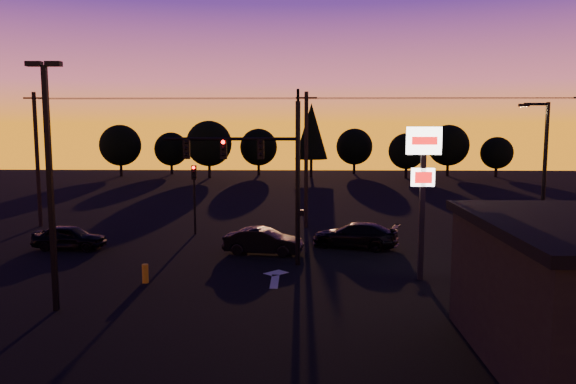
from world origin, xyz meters
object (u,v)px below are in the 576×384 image
Objects in this scene: secondary_signal at (194,189)px; bollard at (145,274)px; pylon_sign at (423,170)px; parking_lot_light at (49,170)px; suv_parked at (511,293)px; car_left at (69,237)px; car_mid at (263,241)px; streetlight at (543,173)px; traffic_signal_mast at (265,165)px; car_right at (355,235)px.

bollard is at bearing -90.85° from secondary_signal.
secondary_signal is 0.64× the size of pylon_sign.
parking_lot_light is 6.52m from bollard.
suv_parked is at bearing -12.22° from bollard.
parking_lot_light is 1.34× the size of pylon_sign.
bollard is 0.21× the size of car_left.
car_mid is (7.15, 9.27, -4.58)m from parking_lot_light.
car_mid is (4.65, -5.21, -2.17)m from secondary_signal.
streetlight is at bearing 14.20° from bollard.
pylon_sign is 6.41m from suv_parked.
bollard is (-19.07, -4.82, -4.01)m from streetlight.
secondary_signal is (-4.90, 7.49, -2.07)m from traffic_signal_mast.
car_left is 0.82× the size of car_right.
suv_parked is (17.05, 0.49, -4.66)m from parking_lot_light.
suv_parked is at bearing -110.99° from car_left.
car_left is (-18.19, 5.68, -4.24)m from pylon_sign.
traffic_signal_mast is 4.83m from car_mid.
pylon_sign is (14.50, 4.50, -0.36)m from parking_lot_light.
secondary_signal is 5.24× the size of bollard.
pylon_sign is (7.10, -2.49, -0.02)m from traffic_signal_mast.
bollard is 7.39m from car_mid.
bollard is 0.17× the size of car_right.
car_right reaches higher than suv_parked.
secondary_signal is 11.08m from bollard.
pylon_sign is 12.99m from bollard.
car_mid is (4.81, 5.60, 0.27)m from bollard.
parking_lot_light is 2.07× the size of suv_parked.
car_left reaches higher than bollard.
secondary_signal is 7.85m from car_left.
secondary_signal reaches higher than car_mid.
suv_parked is at bearing 43.18° from car_right.
secondary_signal reaches higher than bollard.
secondary_signal is 7.32m from car_mid.
bollard is (-5.06, -3.32, -4.52)m from traffic_signal_mast.
car_left is at bearing 163.99° from traffic_signal_mast.
secondary_signal reaches higher than car_left.
secondary_signal is at bearing 89.15° from bollard.
car_right is at bearing 41.94° from parking_lot_light.
secondary_signal is 0.48× the size of parking_lot_light.
parking_lot_light reaches higher than car_mid.
car_right is at bearing -19.95° from secondary_signal.
traffic_signal_mast is 1.07× the size of streetlight.
pylon_sign reaches higher than car_mid.
bollard is at bearing 148.72° from car_mid.
car_mid is at bearing 141.57° from suv_parked.
traffic_signal_mast is at bearing -56.81° from secondary_signal.
car_mid is 13.23m from suv_parked.
streetlight reaches higher than car_left.
car_left is (-25.10, 1.67, -3.75)m from streetlight.
traffic_signal_mast is 0.94× the size of parking_lot_light.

